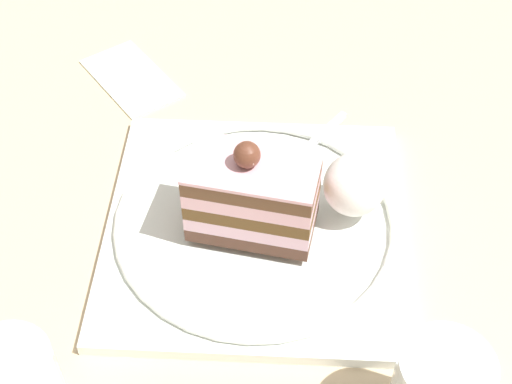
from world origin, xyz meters
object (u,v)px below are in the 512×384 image
Objects in this scene: fork at (300,154)px; whipped_cream_dollop at (354,185)px; cake_slice at (253,195)px; dessert_plate at (256,225)px; folded_napkin at (131,77)px.

whipped_cream_dollop is at bearing 116.91° from fork.
cake_slice is 1.14× the size of fork.
fork is at bearing -125.20° from cake_slice.
folded_napkin is (0.10, -0.21, -0.01)m from dessert_plate.
fork is 0.21m from folded_napkin.
fork is at bearing -63.09° from whipped_cream_dollop.
fork is 0.89× the size of folded_napkin.
cake_slice is 0.08m from whipped_cream_dollop.
folded_napkin is at bearing -66.47° from cake_slice.
whipped_cream_dollop is 0.48× the size of folded_napkin.
whipped_cream_dollop reaches higher than fork.
cake_slice is at bearing 54.80° from fork.
cake_slice is 2.12× the size of whipped_cream_dollop.
whipped_cream_dollop is 0.07m from fork.
dessert_plate is 2.53× the size of cake_slice.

